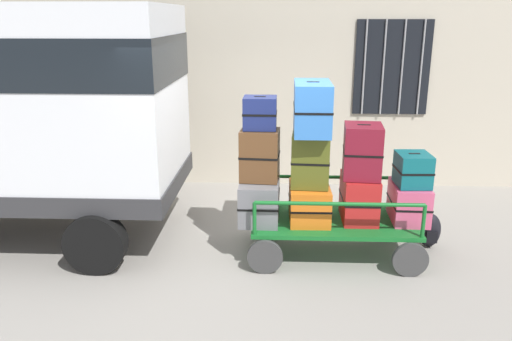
# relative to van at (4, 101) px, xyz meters

# --- Properties ---
(ground_plane) EXTENTS (40.00, 40.00, 0.00)m
(ground_plane) POSITION_rel_van_xyz_m (3.02, -0.25, -1.79)
(ground_plane) COLOR gray
(building_wall) EXTENTS (12.00, 0.38, 5.00)m
(building_wall) POSITION_rel_van_xyz_m (3.02, 2.42, 0.70)
(building_wall) COLOR #BCB29E
(building_wall) RESTS_ON ground
(van) EXTENTS (4.28, 2.10, 2.93)m
(van) POSITION_rel_van_xyz_m (0.00, 0.00, 0.00)
(van) COLOR silver
(van) RESTS_ON ground
(luggage_cart) EXTENTS (2.02, 1.14, 0.45)m
(luggage_cart) POSITION_rel_van_xyz_m (4.08, -0.39, -1.43)
(luggage_cart) COLOR #146023
(luggage_cart) RESTS_ON ground
(cart_railing) EXTENTS (1.91, 1.01, 0.40)m
(cart_railing) POSITION_rel_van_xyz_m (4.08, -0.39, -1.02)
(cart_railing) COLOR #146023
(cart_railing) RESTS_ON luggage_cart
(suitcase_left_bottom) EXTENTS (0.49, 0.84, 0.49)m
(suitcase_left_bottom) POSITION_rel_van_xyz_m (3.18, -0.36, -1.10)
(suitcase_left_bottom) COLOR slate
(suitcase_left_bottom) RESTS_ON luggage_cart
(suitcase_left_middle) EXTENTS (0.48, 0.43, 0.60)m
(suitcase_left_middle) POSITION_rel_van_xyz_m (3.18, -0.39, -0.55)
(suitcase_left_middle) COLOR brown
(suitcase_left_middle) RESTS_ON suitcase_left_bottom
(suitcase_left_top) EXTENTS (0.39, 0.35, 0.38)m
(suitcase_left_top) POSITION_rel_van_xyz_m (3.18, -0.35, -0.06)
(suitcase_left_top) COLOR navy
(suitcase_left_top) RESTS_ON suitcase_left_middle
(suitcase_midleft_bottom) EXTENTS (0.49, 0.66, 0.43)m
(suitcase_midleft_bottom) POSITION_rel_van_xyz_m (3.78, -0.42, -1.13)
(suitcase_midleft_bottom) COLOR orange
(suitcase_midleft_bottom) RESTS_ON luggage_cart
(suitcase_midleft_middle) EXTENTS (0.47, 0.56, 0.63)m
(suitcase_midleft_middle) POSITION_rel_van_xyz_m (3.78, -0.36, -0.59)
(suitcase_midleft_middle) COLOR #4C5119
(suitcase_midleft_middle) RESTS_ON suitcase_midleft_bottom
(suitcase_midleft_top) EXTENTS (0.43, 0.80, 0.58)m
(suitcase_midleft_top) POSITION_rel_van_xyz_m (3.78, -0.37, 0.01)
(suitcase_midleft_top) COLOR #3372C6
(suitcase_midleft_top) RESTS_ON suitcase_midleft_middle
(suitcase_center_bottom) EXTENTS (0.41, 0.62, 0.54)m
(suitcase_center_bottom) POSITION_rel_van_xyz_m (4.37, -0.37, -1.07)
(suitcase_center_bottom) COLOR #B21E1E
(suitcase_center_bottom) RESTS_ON luggage_cart
(suitcase_center_middle) EXTENTS (0.48, 0.53, 0.62)m
(suitcase_center_middle) POSITION_rel_van_xyz_m (4.37, -0.39, -0.49)
(suitcase_center_middle) COLOR maroon
(suitcase_center_middle) RESTS_ON suitcase_center_bottom
(suitcase_midright_bottom) EXTENTS (0.44, 0.64, 0.45)m
(suitcase_midright_bottom) POSITION_rel_van_xyz_m (4.97, -0.36, -1.12)
(suitcase_midright_bottom) COLOR #CC4C72
(suitcase_midright_bottom) RESTS_ON luggage_cart
(suitcase_midright_middle) EXTENTS (0.39, 0.44, 0.39)m
(suitcase_midright_middle) POSITION_rel_van_xyz_m (4.97, -0.40, -0.70)
(suitcase_midright_middle) COLOR #0F5960
(suitcase_midright_middle) RESTS_ON suitcase_midright_bottom
(backpack) EXTENTS (0.27, 0.22, 0.44)m
(backpack) POSITION_rel_van_xyz_m (5.32, -0.15, -1.57)
(backpack) COLOR black
(backpack) RESTS_ON ground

